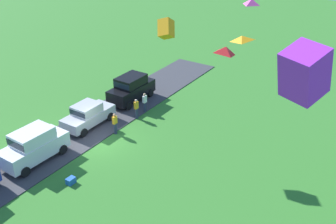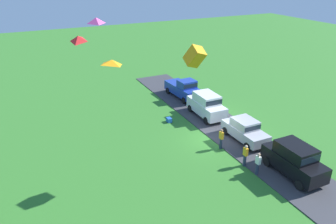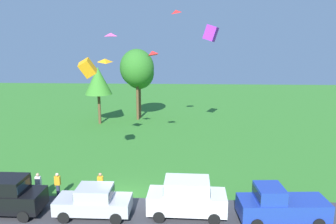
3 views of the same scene
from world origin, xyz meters
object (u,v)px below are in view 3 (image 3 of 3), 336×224
Objects in this scene: car_suv_by_flagpole at (187,196)px; car_suv_near_entrance at (4,194)px; kite_delta_over_trees at (176,12)px; car_pickup_mid_row at (279,204)px; kite_diamond_high_right at (111,35)px; person_watching_sky at (58,185)px; cooler_box at (193,186)px; person_on_lawn at (101,185)px; kite_box_topmost at (88,68)px; kite_diamond_near_flag at (105,60)px; car_sedan_far_end at (94,200)px; tree_right_of_center at (139,73)px; person_beside_suv at (39,185)px; tree_center_back at (98,81)px; kite_diamond_mid_center at (152,53)px; kite_box_trailing_tail at (211,33)px; tree_far_right at (137,68)px.

car_suv_near_entrance is at bearing -178.42° from car_suv_by_flagpole.
car_pickup_mid_row is at bearing -70.37° from kite_delta_over_trees.
car_pickup_mid_row is 5.79× the size of kite_diamond_high_right.
car_suv_by_flagpole reaches higher than car_pickup_mid_row.
car_pickup_mid_row is 22.58m from kite_delta_over_trees.
person_watching_sky is (2.33, 2.32, -0.42)m from car_suv_near_entrance.
person_watching_sky is 9.21m from cooler_box.
kite_box_topmost is (-1.54, 3.60, 7.43)m from person_on_lawn.
person_watching_sky is 1.60× the size of kite_diamond_near_flag.
kite_diamond_near_flag reaches higher than car_sedan_far_end.
person_watching_sky is 24.18m from tree_right_of_center.
kite_delta_over_trees is at bearing 61.38° from car_suv_near_entrance.
kite_delta_over_trees is at bearing 60.96° from person_beside_suv.
tree_center_back is 12.02m from kite_diamond_near_flag.
car_pickup_mid_row is at bearing -0.25° from car_sedan_far_end.
person_beside_suv is at bearing 64.45° from car_suv_near_entrance.
tree_right_of_center is at bearing 91.66° from car_sedan_far_end.
car_suv_by_flagpole reaches higher than person_watching_sky.
cooler_box is 13.48m from kite_diamond_near_flag.
kite_diamond_near_flag reaches higher than person_watching_sky.
kite_box_topmost reaches higher than cooler_box.
car_suv_near_entrance is 5.75m from person_on_lawn.
person_on_lawn is 4.11m from person_beside_suv.
car_suv_by_flagpole is 2.72× the size of person_watching_sky.
tree_right_of_center is (-11.48, 25.89, 4.98)m from car_pickup_mid_row.
person_beside_suv is 21.73m from kite_delta_over_trees.
kite_diamond_mid_center is 0.62× the size of kite_box_trailing_tail.
person_on_lawn is 13.71m from kite_diamond_high_right.
kite_diamond_near_flag is (-9.69, -6.02, -2.47)m from kite_box_trailing_tail.
kite_box_trailing_tail reaches higher than person_watching_sky.
kite_box_topmost is at bearing 106.32° from car_sedan_far_end.
car_pickup_mid_row is 15.70m from kite_box_topmost.
car_sedan_far_end is 7.26m from cooler_box.
kite_box_trailing_tail is (1.99, 13.29, 10.82)m from cooler_box.
person_beside_suv reaches higher than cooler_box.
tree_far_right is (-6.35, 24.43, 5.53)m from car_suv_by_flagpole.
kite_diamond_near_flag is at bearing 74.13° from person_beside_suv.
person_watching_sky is at bearing -98.33° from kite_diamond_near_flag.
car_pickup_mid_row is 0.62× the size of tree_right_of_center.
kite_box_trailing_tail reaches higher than car_sedan_far_end.
car_sedan_far_end is 23.42m from tree_center_back.
kite_diamond_near_flag is at bearing -128.71° from kite_diamond_high_right.
kite_diamond_mid_center reaches higher than car_suv_near_entrance.
kite_box_trailing_tail is (13.32, -4.99, 5.62)m from tree_center_back.
tree_right_of_center is at bearing 91.23° from person_on_lawn.
kite_box_trailing_tail is (9.71, 11.27, 2.72)m from kite_box_topmost.
kite_diamond_mid_center is at bearing 5.69° from kite_diamond_high_right.
kite_box_trailing_tail is 1.41× the size of kite_diamond_near_flag.
tree_right_of_center is at bearing 36.81° from tree_center_back.
car_sedan_far_end is at bearing -103.60° from kite_delta_over_trees.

